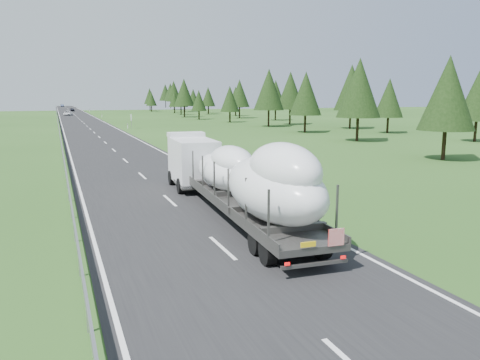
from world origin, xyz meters
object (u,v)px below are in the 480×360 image
object	(u,v)px
distant_car_dark	(72,110)
highway_sign	(131,119)
distant_car_blue	(62,105)
boat_truck	(237,174)
distant_van	(68,113)

from	to	relation	value
distant_car_dark	highway_sign	bearing A→B (deg)	-90.71
distant_car_dark	distant_car_blue	world-z (taller)	distant_car_blue
boat_truck	distant_van	distance (m)	133.33
boat_truck	distant_car_dark	world-z (taller)	boat_truck
highway_sign	distant_car_blue	distance (m)	197.68
distant_van	distant_car_dark	bearing A→B (deg)	92.14
distant_car_dark	distant_car_blue	bearing A→B (deg)	87.14
distant_car_dark	distant_car_blue	distance (m)	90.27
boat_truck	distant_car_dark	xyz separation A→B (m)	(-1.69, 174.00, -1.49)
distant_van	distant_car_blue	distance (m)	131.00
distant_car_dark	boat_truck	bearing A→B (deg)	-93.70
boat_truck	distant_car_dark	size ratio (longest dim) A/B	4.93
distant_van	distant_car_dark	distance (m)	40.84
distant_van	distant_car_blue	world-z (taller)	distant_car_blue
distant_car_blue	distant_van	bearing A→B (deg)	-94.85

